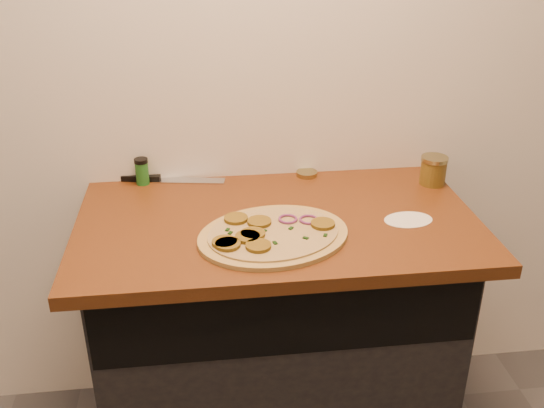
{
  "coord_description": "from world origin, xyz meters",
  "views": [
    {
      "loc": [
        -0.21,
        -0.18,
        1.74
      ],
      "look_at": [
        -0.02,
        1.41,
        0.95
      ],
      "focal_mm": 40.0,
      "sensor_mm": 36.0,
      "label": 1
    }
  ],
  "objects": [
    {
      "name": "salsa_jar",
      "position": [
        0.55,
        1.6,
        0.95
      ],
      "size": [
        0.09,
        0.09,
        0.1
      ],
      "color": "maroon",
      "rests_on": "countertop"
    },
    {
      "name": "pizza",
      "position": [
        -0.03,
        1.3,
        0.91
      ],
      "size": [
        0.53,
        0.53,
        0.03
      ],
      "color": "tan",
      "rests_on": "countertop"
    },
    {
      "name": "chefs_knife",
      "position": [
        -0.35,
        1.73,
        0.91
      ],
      "size": [
        0.35,
        0.09,
        0.02
      ],
      "color": "#B7BAC1",
      "rests_on": "countertop"
    },
    {
      "name": "spice_shaker",
      "position": [
        -0.42,
        1.72,
        0.95
      ],
      "size": [
        0.05,
        0.05,
        0.09
      ],
      "color": "#1F6321",
      "rests_on": "countertop"
    },
    {
      "name": "cabinet",
      "position": [
        0.0,
        1.45,
        0.43
      ],
      "size": [
        1.1,
        0.6,
        0.86
      ],
      "primitive_type": "cube",
      "color": "black",
      "rests_on": "ground"
    },
    {
      "name": "flour_spill",
      "position": [
        0.39,
        1.36,
        0.9
      ],
      "size": [
        0.16,
        0.16,
        0.0
      ],
      "primitive_type": "cylinder",
      "rotation": [
        0.0,
        0.0,
        0.11
      ],
      "color": "white",
      "rests_on": "countertop"
    },
    {
      "name": "countertop",
      "position": [
        0.0,
        1.42,
        0.88
      ],
      "size": [
        1.2,
        0.7,
        0.04
      ],
      "primitive_type": "cube",
      "color": "#623312",
      "rests_on": "cabinet"
    },
    {
      "name": "mason_jar_lid",
      "position": [
        0.14,
        1.72,
        0.91
      ],
      "size": [
        0.09,
        0.09,
        0.02
      ],
      "primitive_type": "cylinder",
      "rotation": [
        0.0,
        0.0,
        0.21
      ],
      "color": "#8F8653",
      "rests_on": "countertop"
    }
  ]
}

